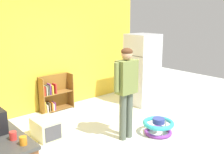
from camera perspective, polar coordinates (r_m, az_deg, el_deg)
ground_plane at (r=5.00m, az=1.04°, el=-13.49°), size 12.00×12.00×0.00m
back_wall at (r=6.43m, az=-13.05°, el=4.99°), size 5.20×0.06×2.70m
refrigerator at (r=6.71m, az=6.52°, el=1.61°), size 0.73×0.68×1.78m
bookshelf at (r=6.45m, az=-12.46°, el=-3.82°), size 0.80×0.28×0.85m
standing_person at (r=4.73m, az=3.12°, el=-1.85°), size 0.57×0.22×1.69m
baby_walker at (r=5.25m, az=9.95°, el=-10.39°), size 0.60×0.60×0.32m
pet_carrier at (r=5.18m, az=-14.01°, el=-10.70°), size 0.42×0.55×0.36m
red_cup at (r=3.21m, az=-20.57°, el=-11.77°), size 0.08×0.08×0.09m
orange_cup at (r=3.06m, az=-18.59°, el=-12.89°), size 0.08×0.08×0.09m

